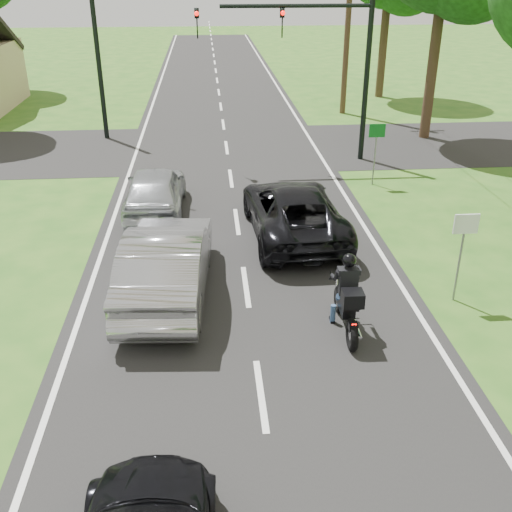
# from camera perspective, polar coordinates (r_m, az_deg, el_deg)

# --- Properties ---
(ground) EXTENTS (140.00, 140.00, 0.00)m
(ground) POSITION_cam_1_polar(r_m,az_deg,el_deg) (10.97, 0.47, -13.11)
(ground) COLOR #275819
(ground) RESTS_ON ground
(road) EXTENTS (8.00, 100.00, 0.01)m
(road) POSITION_cam_1_polar(r_m,az_deg,el_deg) (19.74, -2.15, 5.53)
(road) COLOR black
(road) RESTS_ON ground
(cross_road) EXTENTS (60.00, 7.00, 0.01)m
(cross_road) POSITION_cam_1_polar(r_m,az_deg,el_deg) (25.44, -2.82, 10.26)
(cross_road) COLOR black
(cross_road) RESTS_ON ground
(motorcycle_rider) EXTENTS (0.58, 2.06, 1.78)m
(motorcycle_rider) POSITION_cam_1_polar(r_m,az_deg,el_deg) (12.43, 8.67, -4.35)
(motorcycle_rider) COLOR black
(motorcycle_rider) RESTS_ON ground
(dark_suv) EXTENTS (2.67, 5.35, 1.45)m
(dark_suv) POSITION_cam_1_polar(r_m,az_deg,el_deg) (16.74, 3.60, 4.32)
(dark_suv) COLOR black
(dark_suv) RESTS_ON road
(silver_sedan) EXTENTS (2.09, 5.14, 1.66)m
(silver_sedan) POSITION_cam_1_polar(r_m,az_deg,el_deg) (13.71, -8.48, -0.60)
(silver_sedan) COLOR #A09FA4
(silver_sedan) RESTS_ON road
(silver_suv) EXTENTS (1.83, 4.33, 1.46)m
(silver_suv) POSITION_cam_1_polar(r_m,az_deg,el_deg) (18.54, -9.60, 6.21)
(silver_suv) COLOR #AFB3B8
(silver_suv) RESTS_ON road
(traffic_signal) EXTENTS (6.38, 0.44, 6.00)m
(traffic_signal) POSITION_cam_1_polar(r_m,az_deg,el_deg) (23.01, 5.96, 18.98)
(traffic_signal) COLOR black
(traffic_signal) RESTS_ON ground
(signal_pole_far) EXTENTS (0.20, 0.20, 6.00)m
(signal_pole_far) POSITION_cam_1_polar(r_m,az_deg,el_deg) (27.12, -14.70, 16.96)
(signal_pole_far) COLOR black
(signal_pole_far) RESTS_ON ground
(utility_pole_far) EXTENTS (1.60, 0.28, 10.00)m
(utility_pole_far) POSITION_cam_1_polar(r_m,az_deg,el_deg) (31.31, 8.84, 22.43)
(utility_pole_far) COLOR #523825
(utility_pole_far) RESTS_ON ground
(sign_white) EXTENTS (0.55, 0.07, 2.12)m
(sign_white) POSITION_cam_1_polar(r_m,az_deg,el_deg) (13.77, 19.19, 1.76)
(sign_white) COLOR slate
(sign_white) RESTS_ON ground
(sign_green) EXTENTS (0.55, 0.07, 2.12)m
(sign_green) POSITION_cam_1_polar(r_m,az_deg,el_deg) (20.95, 11.39, 10.84)
(sign_green) COLOR slate
(sign_green) RESTS_ON ground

